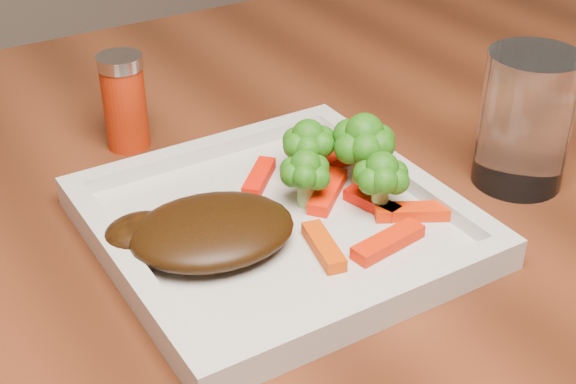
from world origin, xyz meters
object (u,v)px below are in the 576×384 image
spice_shaker (124,102)px  steak (212,231)px  plate (277,228)px  drinking_glass (526,120)px

spice_shaker → steak: bearing=-93.8°
steak → plate: bearing=3.0°
plate → spice_shaker: spice_shaker is taller
plate → spice_shaker: size_ratio=2.93×
steak → spice_shaker: 0.21m
spice_shaker → drinking_glass: drinking_glass is taller
steak → spice_shaker: (0.01, 0.20, 0.02)m
spice_shaker → plate: bearing=-77.4°
drinking_glass → spice_shaker: bearing=138.2°
drinking_glass → plate: bearing=170.2°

